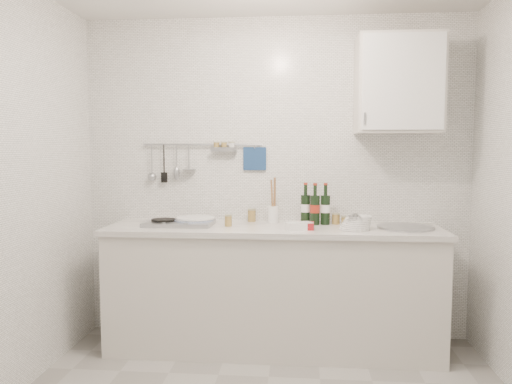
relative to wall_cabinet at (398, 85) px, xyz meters
The scene contains 14 objects.
back_wall 1.15m from the wall_cabinet, 168.67° to the left, with size 3.00×0.02×2.50m, color silver.
counter 1.76m from the wall_cabinet, behind, with size 2.44×0.64×0.96m.
wall_rail 1.59m from the wall_cabinet, behind, with size 0.98×0.09×0.34m.
wall_cabinet is the anchor object (origin of this frame).
plate_stack_hob 1.80m from the wall_cabinet, behind, with size 0.32×0.31×0.06m.
plate_stack_sink 1.05m from the wall_cabinet, 146.55° to the right, with size 0.23×0.22×0.10m.
wine_bottles 1.05m from the wall_cabinet, behind, with size 0.22×0.11×0.31m.
butter_dish 1.26m from the wall_cabinet, 159.76° to the right, with size 0.18×0.09×0.05m, color white.
strawberry_punnet 1.23m from the wall_cabinet, 161.21° to the right, with size 0.12×0.12×0.05m, color #AE1325.
utensil_crock 1.31m from the wall_cabinet, behind, with size 0.09×0.09×0.35m.
jar_a 1.46m from the wall_cabinet, behind, with size 0.07×0.07×0.10m.
jar_b 1.08m from the wall_cabinet, behind, with size 0.06×0.06×0.08m.
jar_c 1.06m from the wall_cabinet, behind, with size 0.06×0.06×0.07m.
jar_d 1.58m from the wall_cabinet, behind, with size 0.06×0.06×0.08m.
Camera 1 is at (0.19, -2.52, 1.49)m, focal length 35.00 mm.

